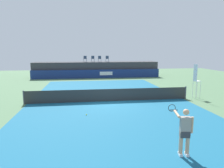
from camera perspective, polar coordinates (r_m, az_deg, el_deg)
The scene contains 14 objects.
ground_plane at distance 18.62m, azimuth -1.98°, elevation -2.58°, with size 48.00×48.00×0.00m, color #4C704C.
court_inner at distance 15.71m, azimuth -0.83°, elevation -4.80°, with size 12.00×22.00×0.00m, color #16597A.
sponsor_wall at distance 28.87m, azimuth -4.16°, elevation 2.83°, with size 18.00×0.22×1.20m.
spectator_platform at distance 30.60m, azimuth -4.41°, elevation 4.13°, with size 18.00×2.80×2.20m, color #38383D.
spectator_chair_far_left at distance 30.24m, azimuth -7.50°, elevation 7.04°, with size 0.46×0.46×0.89m.
spectator_chair_left at distance 30.44m, azimuth -5.37°, elevation 7.09°, with size 0.44×0.44×0.89m.
spectator_chair_center at distance 30.17m, azimuth -3.46°, elevation 7.10°, with size 0.48×0.48×0.89m.
spectator_chair_right at distance 30.32m, azimuth -1.35°, elevation 7.12°, with size 0.48×0.48×0.89m.
umpire_chair at distance 17.68m, azimuth 22.36°, elevation 1.31°, with size 0.50×0.50×2.76m.
tennis_net at distance 15.60m, azimuth -0.84°, elevation -3.11°, with size 12.40×0.02×0.95m, color #2D2D2D.
net_post_near at distance 16.07m, azimuth -23.38°, elevation -3.43°, with size 0.10×0.10×1.00m, color #4C4C51.
net_post_far at distance 17.47m, azimuth 19.80°, elevation -2.25°, with size 0.10×0.10×1.00m, color #4C4C51.
tennis_player at distance 8.05m, azimuth 19.55°, elevation -12.08°, with size 0.57×1.20×1.77m.
tennis_ball at distance 12.48m, azimuth -7.16°, elevation -8.44°, with size 0.07×0.07×0.07m, color #D8EA33.
Camera 1 is at (-1.88, -15.12, 3.81)m, focal length 32.83 mm.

